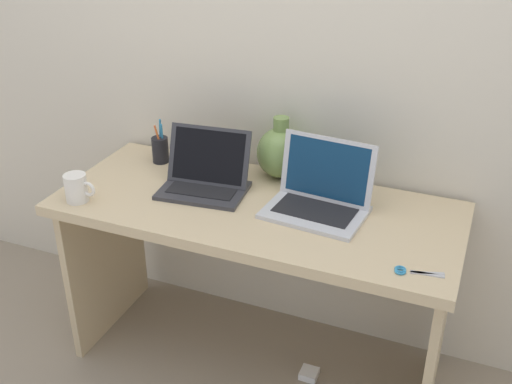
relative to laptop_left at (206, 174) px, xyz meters
The scene contains 10 objects.
ground_plane 0.83m from the laptop_left, 11.44° to the right, with size 6.00×6.00×0.00m, color gray.
back_wall 0.55m from the laptop_left, 54.23° to the left, with size 4.40×0.04×2.40m, color beige.
desk 0.31m from the laptop_left, 11.44° to the right, with size 1.46×0.62×0.74m.
laptop_left is the anchor object (origin of this frame).
laptop_right 0.44m from the laptop_left, ahead, with size 0.36×0.28×0.25m.
green_vase 0.30m from the laptop_left, 43.04° to the left, with size 0.19×0.19×0.24m.
coffee_mug 0.47m from the laptop_left, 145.72° to the right, with size 0.12×0.08×0.10m.
pen_cup 0.31m from the laptop_left, 152.67° to the left, with size 0.07×0.07×0.18m.
scissors 0.85m from the laptop_left, 17.88° to the right, with size 0.15×0.06×0.01m.
power_brick 0.91m from the laptop_left, ahead, with size 0.07×0.07×0.03m, color white.
Camera 1 is at (0.74, -1.80, 1.81)m, focal length 43.36 mm.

